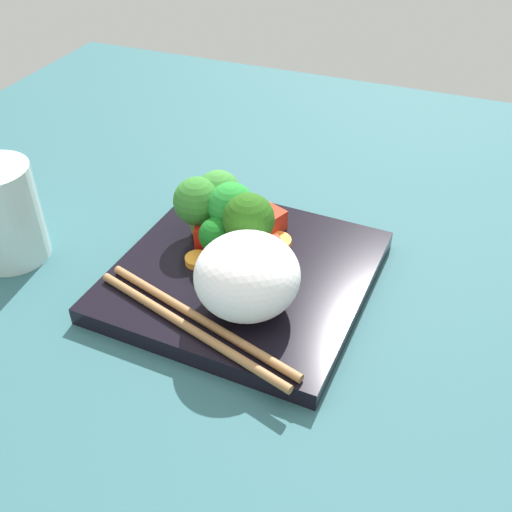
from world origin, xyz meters
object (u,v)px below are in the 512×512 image
carrot_slice_1 (197,260)px  chopstick_pair (194,323)px  broccoli_floret_3 (248,220)px  square_plate (244,275)px  drinking_glass (3,214)px  rice_mound (247,276)px

carrot_slice_1 → chopstick_pair: 8.85cm
broccoli_floret_3 → square_plate: bearing=93.6°
drinking_glass → broccoli_floret_3: bearing=-165.6°
broccoli_floret_3 → drinking_glass: size_ratio=0.72×
rice_mound → drinking_glass: 26.49cm
rice_mound → chopstick_pair: size_ratio=0.44×
chopstick_pair → drinking_glass: (23.17, -4.18, 2.95)cm
rice_mound → broccoli_floret_3: bearing=-68.1°
square_plate → carrot_slice_1: 4.79cm
carrot_slice_1 → drinking_glass: drinking_glass is taller
square_plate → carrot_slice_1: bearing=11.5°
chopstick_pair → drinking_glass: size_ratio=2.07×
rice_mound → broccoli_floret_3: broccoli_floret_3 is taller
carrot_slice_1 → chopstick_pair: same height
chopstick_pair → drinking_glass: drinking_glass is taller
chopstick_pair → drinking_glass: bearing=-173.3°
broccoli_floret_3 → carrot_slice_1: bearing=27.2°
rice_mound → broccoli_floret_3: 6.92cm
broccoli_floret_3 → chopstick_pair: bearing=85.7°
square_plate → drinking_glass: size_ratio=2.29×
rice_mound → carrot_slice_1: bearing=-30.1°
rice_mound → broccoli_floret_3: (2.54, -6.34, 1.14)cm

